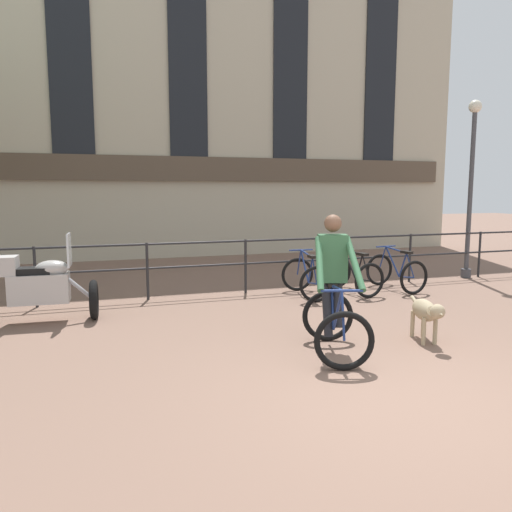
# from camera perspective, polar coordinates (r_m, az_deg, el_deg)

# --- Properties ---
(ground_plane) EXTENTS (60.00, 60.00, 0.00)m
(ground_plane) POSITION_cam_1_polar(r_m,az_deg,el_deg) (5.25, 16.62, -15.23)
(ground_plane) COLOR #7A5B4C
(canal_railing) EXTENTS (15.05, 0.05, 1.05)m
(canal_railing) POSITION_cam_1_polar(r_m,az_deg,el_deg) (9.64, -1.20, -0.11)
(canal_railing) COLOR #232326
(canal_railing) RESTS_ON ground_plane
(building_facade) EXTENTS (18.00, 0.72, 10.34)m
(building_facade) POSITION_cam_1_polar(r_m,az_deg,el_deg) (15.50, -8.01, 19.25)
(building_facade) COLOR #BCB299
(building_facade) RESTS_ON ground_plane
(cyclist_with_bike) EXTENTS (0.99, 1.32, 1.70)m
(cyclist_with_bike) POSITION_cam_1_polar(r_m,az_deg,el_deg) (6.24, 8.90, -3.98)
(cyclist_with_bike) COLOR black
(cyclist_with_bike) RESTS_ON ground_plane
(dog) EXTENTS (0.37, 0.97, 0.59)m
(dog) POSITION_cam_1_polar(r_m,az_deg,el_deg) (6.97, 18.88, -6.04)
(dog) COLOR tan
(dog) RESTS_ON ground_plane
(parked_motorcycle) EXTENTS (1.70, 0.71, 1.35)m
(parked_motorcycle) POSITION_cam_1_polar(r_m,az_deg,el_deg) (8.20, -23.62, -3.18)
(parked_motorcycle) COLOR black
(parked_motorcycle) RESTS_ON ground_plane
(parked_bicycle_near_lamp) EXTENTS (0.74, 1.15, 0.86)m
(parked_bicycle_near_lamp) POSITION_cam_1_polar(r_m,az_deg,el_deg) (9.45, 5.82, -2.47)
(parked_bicycle_near_lamp) COLOR black
(parked_bicycle_near_lamp) RESTS_ON ground_plane
(parked_bicycle_mid_left) EXTENTS (0.78, 1.18, 0.86)m
(parked_bicycle_mid_left) POSITION_cam_1_polar(r_m,az_deg,el_deg) (9.88, 11.01, -2.12)
(parked_bicycle_mid_left) COLOR black
(parked_bicycle_mid_left) RESTS_ON ground_plane
(parked_bicycle_mid_right) EXTENTS (0.77, 1.17, 0.86)m
(parked_bicycle_mid_right) POSITION_cam_1_polar(r_m,az_deg,el_deg) (10.40, 15.71, -1.78)
(parked_bicycle_mid_right) COLOR black
(parked_bicycle_mid_right) RESTS_ON ground_plane
(street_lamp) EXTENTS (0.28, 0.28, 3.95)m
(street_lamp) POSITION_cam_1_polar(r_m,az_deg,el_deg) (12.25, 23.37, 8.05)
(street_lamp) COLOR #424247
(street_lamp) RESTS_ON ground_plane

